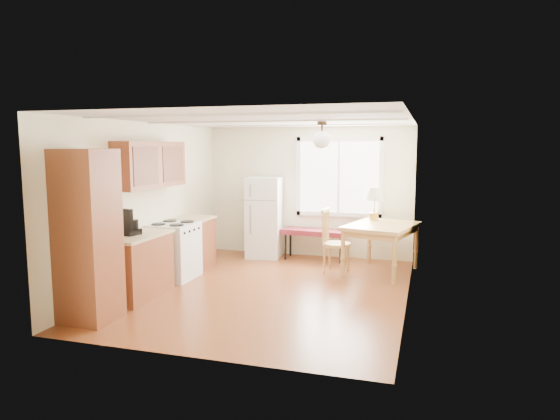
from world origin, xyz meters
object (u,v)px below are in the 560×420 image
at_px(refrigerator, 264,217).
at_px(chair, 331,236).
at_px(bench, 315,233).
at_px(dining_table, 381,230).

relative_size(refrigerator, chair, 1.43).
height_order(bench, chair, chair).
relative_size(dining_table, chair, 1.43).
distance_m(refrigerator, bench, 1.02).
bearing_deg(dining_table, refrigerator, 178.90).
xyz_separation_m(bench, dining_table, (1.29, -0.67, 0.22)).
bearing_deg(chair, refrigerator, 156.37).
bearing_deg(refrigerator, bench, -3.50).
distance_m(refrigerator, dining_table, 2.36).
bearing_deg(refrigerator, dining_table, -21.80).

